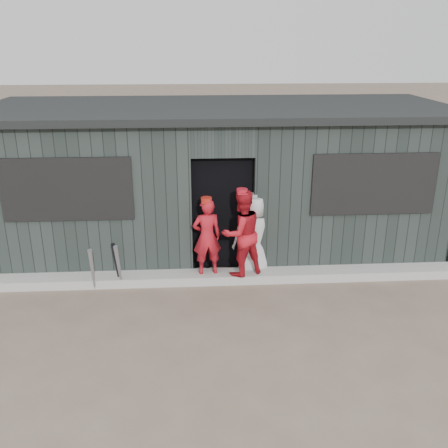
{
  "coord_description": "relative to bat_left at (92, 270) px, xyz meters",
  "views": [
    {
      "loc": [
        -0.46,
        -5.49,
        3.72
      ],
      "look_at": [
        0.0,
        1.8,
        1.0
      ],
      "focal_mm": 40.0,
      "sensor_mm": 36.0,
      "label": 1
    }
  ],
  "objects": [
    {
      "name": "dugout",
      "position": [
        2.04,
        1.95,
        0.9
      ],
      "size": [
        8.3,
        3.3,
        2.62
      ],
      "color": "black",
      "rests_on": "ground"
    },
    {
      "name": "ground",
      "position": [
        2.04,
        -1.56,
        -0.38
      ],
      "size": [
        80.0,
        80.0,
        0.0
      ],
      "primitive_type": "plane",
      "color": "brown",
      "rests_on": "ground"
    },
    {
      "name": "player_red_right",
      "position": [
        2.32,
        0.22,
        0.47
      ],
      "size": [
        0.84,
        0.77,
        1.4
      ],
      "primitive_type": "imported",
      "rotation": [
        0.0,
        0.0,
        3.57
      ],
      "color": "red",
      "rests_on": "curb"
    },
    {
      "name": "player_red_left",
      "position": [
        1.77,
        0.28,
        0.39
      ],
      "size": [
        0.5,
        0.37,
        1.25
      ],
      "primitive_type": "imported",
      "rotation": [
        0.0,
        0.0,
        3.3
      ],
      "color": "#AE1521",
      "rests_on": "curb"
    },
    {
      "name": "bat_right",
      "position": [
        0.35,
        0.16,
        0.01
      ],
      "size": [
        0.1,
        0.28,
        0.79
      ],
      "primitive_type": "cone",
      "rotation": [
        0.27,
        0.0,
        -0.12
      ],
      "color": "black",
      "rests_on": "ground"
    },
    {
      "name": "curb",
      "position": [
        2.04,
        0.26,
        -0.31
      ],
      "size": [
        8.0,
        0.36,
        0.15
      ],
      "primitive_type": "cube",
      "color": "#A1A19C",
      "rests_on": "ground"
    },
    {
      "name": "bat_left",
      "position": [
        0.0,
        0.0,
        0.0
      ],
      "size": [
        0.1,
        0.28,
        0.77
      ],
      "primitive_type": "cone",
      "rotation": [
        0.27,
        0.0,
        0.12
      ],
      "color": "gray",
      "rests_on": "ground"
    },
    {
      "name": "bat_mid",
      "position": [
        0.4,
        0.04,
        0.02
      ],
      "size": [
        0.1,
        0.28,
        0.8
      ],
      "primitive_type": "cone",
      "rotation": [
        0.27,
        0.0,
        -0.1
      ],
      "color": "gray",
      "rests_on": "ground"
    },
    {
      "name": "player_grey_back",
      "position": [
        2.54,
        0.52,
        0.31
      ],
      "size": [
        0.72,
        0.52,
        1.38
      ],
      "primitive_type": "imported",
      "rotation": [
        0.0,
        0.0,
        3.27
      ],
      "color": "silver",
      "rests_on": "ground"
    }
  ]
}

